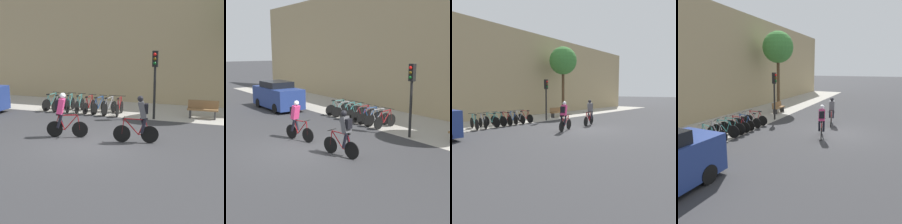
{
  "view_description": "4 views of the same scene",
  "coord_description": "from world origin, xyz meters",
  "views": [
    {
      "loc": [
        4.45,
        -10.05,
        3.47
      ],
      "look_at": [
        0.02,
        2.46,
        0.71
      ],
      "focal_mm": 50.0,
      "sensor_mm": 36.0,
      "label": 1
    },
    {
      "loc": [
        10.43,
        -6.03,
        3.89
      ],
      "look_at": [
        -1.07,
        2.54,
        1.04
      ],
      "focal_mm": 50.0,
      "sensor_mm": 36.0,
      "label": 2
    },
    {
      "loc": [
        -10.91,
        -7.96,
        2.29
      ],
      "look_at": [
        0.16,
        1.75,
        0.96
      ],
      "focal_mm": 35.0,
      "sensor_mm": 36.0,
      "label": 3
    },
    {
      "loc": [
        -11.88,
        -2.77,
        3.56
      ],
      "look_at": [
        0.0,
        2.88,
        0.95
      ],
      "focal_mm": 35.0,
      "sensor_mm": 36.0,
      "label": 4
    }
  ],
  "objects": [
    {
      "name": "ground",
      "position": [
        0.0,
        0.0,
        0.0
      ],
      "size": [
        200.0,
        200.0,
        0.0
      ],
      "primitive_type": "plane",
      "color": "#333335"
    },
    {
      "name": "kerb_strip",
      "position": [
        0.0,
        6.75,
        0.0
      ],
      "size": [
        44.0,
        4.5,
        0.01
      ],
      "primitive_type": "cube",
      "color": "#A39E93",
      "rests_on": "ground"
    },
    {
      "name": "building_facade",
      "position": [
        0.0,
        9.3,
        4.08
      ],
      "size": [
        44.0,
        0.6,
        8.16
      ],
      "primitive_type": "cube",
      "color": "tan",
      "rests_on": "ground"
    },
    {
      "name": "cyclist_pink",
      "position": [
        -1.31,
        0.45,
        0.95
      ],
      "size": [
        1.59,
        0.61,
        1.76
      ],
      "color": "black",
      "rests_on": "ground"
    },
    {
      "name": "cyclist_grey",
      "position": [
        1.74,
        0.74,
        0.95
      ],
      "size": [
        1.65,
        0.58,
        1.77
      ],
      "color": "black",
      "rests_on": "ground"
    },
    {
      "name": "parked_bike_0",
      "position": [
        -4.5,
        5.09,
        0.4
      ],
      "size": [
        0.46,
        1.63,
        0.97
      ],
      "color": "black",
      "rests_on": "ground"
    },
    {
      "name": "parked_bike_1",
      "position": [
        -3.93,
        5.09,
        0.38
      ],
      "size": [
        0.46,
        1.58,
        0.95
      ],
      "color": "black",
      "rests_on": "ground"
    },
    {
      "name": "parked_bike_2",
      "position": [
        -3.35,
        5.09,
        0.4
      ],
      "size": [
        0.47,
        1.67,
        0.98
      ],
      "color": "black",
      "rests_on": "ground"
    },
    {
      "name": "parked_bike_3",
      "position": [
        -2.78,
        5.09,
        0.4
      ],
      "size": [
        0.46,
        1.65,
        0.98
      ],
      "color": "black",
      "rests_on": "ground"
    },
    {
      "name": "parked_bike_4",
      "position": [
        -2.21,
        5.09,
        0.39
      ],
      "size": [
        0.46,
        1.62,
        0.95
      ],
      "color": "black",
      "rests_on": "ground"
    },
    {
      "name": "parked_bike_5",
      "position": [
        -1.64,
        5.09,
        0.38
      ],
      "size": [
        0.46,
        1.58,
        0.94
      ],
      "color": "black",
      "rests_on": "ground"
    },
    {
      "name": "parked_bike_6",
      "position": [
        -1.07,
        5.09,
        0.39
      ],
      "size": [
        0.46,
        1.68,
        0.95
      ],
      "color": "black",
      "rests_on": "ground"
    },
    {
      "name": "parked_bike_7",
      "position": [
        -0.5,
        5.09,
        0.39
      ],
      "size": [
        0.46,
        1.65,
        0.96
      ],
      "color": "black",
      "rests_on": "ground"
    },
    {
      "name": "traffic_light_pole",
      "position": [
        1.39,
        4.75,
        2.31
      ],
      "size": [
        0.26,
        0.3,
        3.31
      ],
      "color": "black",
      "rests_on": "ground"
    },
    {
      "name": "parked_car",
      "position": [
        -8.61,
        3.1,
        0.9
      ],
      "size": [
        4.3,
        1.84,
        1.85
      ],
      "color": "navy",
      "rests_on": "ground"
    }
  ]
}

